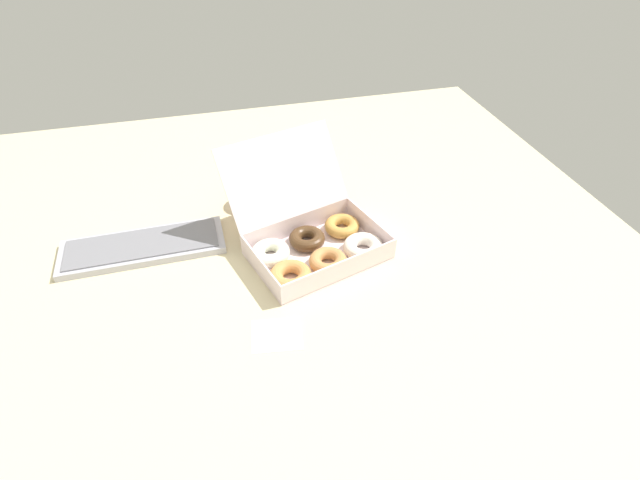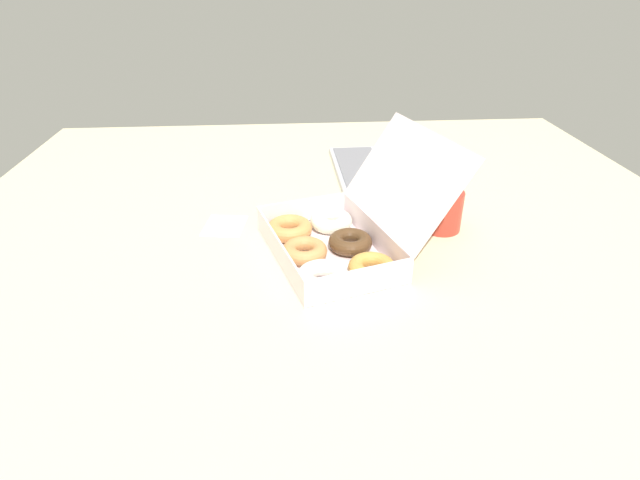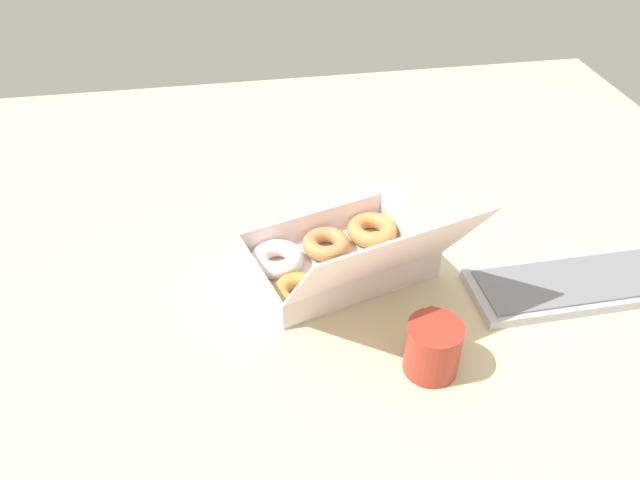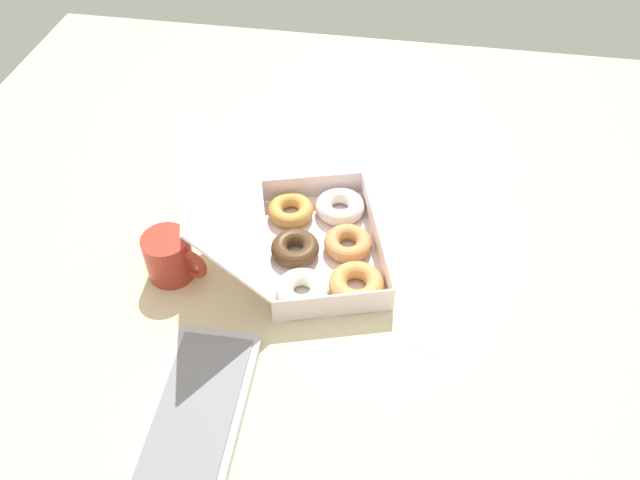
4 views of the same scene
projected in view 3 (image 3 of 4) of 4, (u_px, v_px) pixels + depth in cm
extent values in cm
cube|color=beige|center=(368.00, 274.00, 118.41)|extent=(180.00, 180.00, 2.00)
cube|color=white|center=(337.00, 266.00, 118.30)|extent=(36.53, 29.63, 0.40)
cube|color=white|center=(408.00, 231.00, 121.97)|extent=(6.55, 20.62, 5.56)
cube|color=white|center=(260.00, 279.00, 110.97)|extent=(6.55, 20.62, 5.56)
cube|color=white|center=(313.00, 224.00, 123.88)|extent=(29.72, 9.28, 5.56)
cube|color=white|center=(365.00, 288.00, 109.05)|extent=(29.72, 9.28, 5.56)
cube|color=white|center=(388.00, 257.00, 97.49)|extent=(33.97, 21.10, 17.84)
torus|color=#D38F4C|center=(372.00, 230.00, 124.31)|extent=(10.63, 10.63, 3.25)
torus|color=tan|center=(326.00, 244.00, 120.78)|extent=(11.72, 11.72, 3.03)
torus|color=white|center=(277.00, 259.00, 117.19)|extent=(10.74, 10.74, 3.31)
torus|color=white|center=(400.00, 259.00, 117.11)|extent=(13.23, 13.23, 3.27)
torus|color=#4E331C|center=(351.00, 275.00, 113.61)|extent=(11.51, 11.51, 3.15)
torus|color=gold|center=(298.00, 292.00, 110.00)|extent=(12.08, 12.08, 2.93)
cube|color=#BAB9C6|center=(579.00, 285.00, 113.14)|extent=(40.45, 14.78, 1.80)
cube|color=gray|center=(580.00, 280.00, 112.47)|extent=(37.20, 12.48, 0.40)
cylinder|color=#AC3427|center=(433.00, 348.00, 96.15)|extent=(8.68, 8.68, 9.14)
torus|color=#AC3427|center=(431.00, 326.00, 99.81)|extent=(3.17, 6.86, 6.68)
cylinder|color=black|center=(435.00, 335.00, 94.35)|extent=(7.64, 7.64, 0.55)
cube|color=white|center=(383.00, 194.00, 137.91)|extent=(11.68, 10.35, 0.15)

